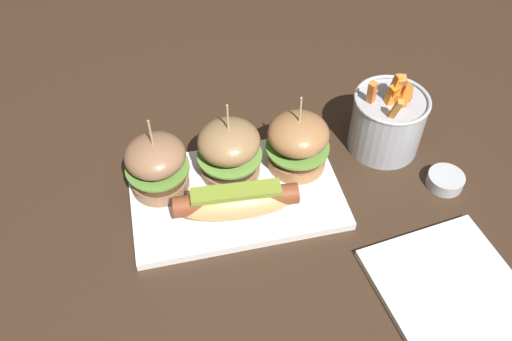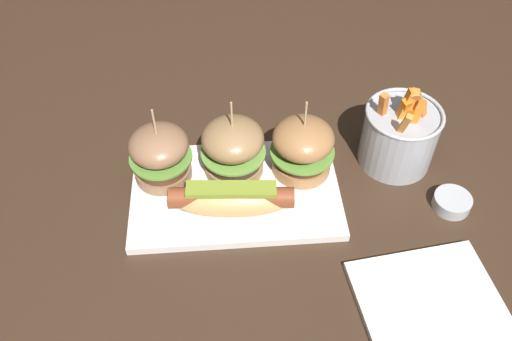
{
  "view_description": "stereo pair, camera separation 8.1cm",
  "coord_description": "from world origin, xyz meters",
  "px_view_note": "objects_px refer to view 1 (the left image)",
  "views": [
    {
      "loc": [
        -0.09,
        -0.53,
        0.65
      ],
      "look_at": [
        0.03,
        0.0,
        0.05
      ],
      "focal_mm": 37.88,
      "sensor_mm": 36.0,
      "label": 1
    },
    {
      "loc": [
        -0.01,
        -0.54,
        0.65
      ],
      "look_at": [
        0.03,
        0.0,
        0.05
      ],
      "focal_mm": 37.88,
      "sensor_mm": 36.0,
      "label": 2
    }
  ],
  "objects_px": {
    "hot_dog": "(236,202)",
    "platter_main": "(236,194)",
    "sauce_ramekin": "(445,180)",
    "side_plate": "(449,288)",
    "slider_right": "(298,143)",
    "slider_left": "(157,165)",
    "slider_center": "(231,150)",
    "fries_bucket": "(388,121)"
  },
  "relations": [
    {
      "from": "slider_right",
      "to": "hot_dog",
      "type": "bearing_deg",
      "value": -145.58
    },
    {
      "from": "slider_left",
      "to": "slider_right",
      "type": "bearing_deg",
      "value": -0.44
    },
    {
      "from": "platter_main",
      "to": "slider_right",
      "type": "bearing_deg",
      "value": 18.68
    },
    {
      "from": "hot_dog",
      "to": "sauce_ramekin",
      "type": "xyz_separation_m",
      "value": [
        0.34,
        -0.01,
        -0.03
      ]
    },
    {
      "from": "hot_dog",
      "to": "sauce_ramekin",
      "type": "relative_size",
      "value": 3.21
    },
    {
      "from": "slider_left",
      "to": "sauce_ramekin",
      "type": "height_order",
      "value": "slider_left"
    },
    {
      "from": "hot_dog",
      "to": "slider_left",
      "type": "relative_size",
      "value": 1.35
    },
    {
      "from": "platter_main",
      "to": "sauce_ramekin",
      "type": "xyz_separation_m",
      "value": [
        0.33,
        -0.05,
        0.0
      ]
    },
    {
      "from": "slider_left",
      "to": "slider_right",
      "type": "height_order",
      "value": "slider_right"
    },
    {
      "from": "slider_center",
      "to": "sauce_ramekin",
      "type": "xyz_separation_m",
      "value": [
        0.33,
        -0.09,
        -0.05
      ]
    },
    {
      "from": "sauce_ramekin",
      "to": "hot_dog",
      "type": "bearing_deg",
      "value": 178.83
    },
    {
      "from": "slider_center",
      "to": "side_plate",
      "type": "xyz_separation_m",
      "value": [
        0.25,
        -0.27,
        -0.06
      ]
    },
    {
      "from": "platter_main",
      "to": "hot_dog",
      "type": "distance_m",
      "value": 0.05
    },
    {
      "from": "slider_center",
      "to": "slider_right",
      "type": "distance_m",
      "value": 0.11
    },
    {
      "from": "slider_left",
      "to": "fries_bucket",
      "type": "xyz_separation_m",
      "value": [
        0.38,
        0.02,
        -0.01
      ]
    },
    {
      "from": "hot_dog",
      "to": "sauce_ramekin",
      "type": "height_order",
      "value": "hot_dog"
    },
    {
      "from": "fries_bucket",
      "to": "side_plate",
      "type": "xyz_separation_m",
      "value": [
        -0.02,
        -0.28,
        -0.05
      ]
    },
    {
      "from": "slider_center",
      "to": "sauce_ramekin",
      "type": "relative_size",
      "value": 2.43
    },
    {
      "from": "sauce_ramekin",
      "to": "side_plate",
      "type": "xyz_separation_m",
      "value": [
        -0.08,
        -0.18,
        -0.01
      ]
    },
    {
      "from": "platter_main",
      "to": "side_plate",
      "type": "height_order",
      "value": "platter_main"
    },
    {
      "from": "platter_main",
      "to": "slider_right",
      "type": "xyz_separation_m",
      "value": [
        0.11,
        0.04,
        0.05
      ]
    },
    {
      "from": "hot_dog",
      "to": "slider_left",
      "type": "distance_m",
      "value": 0.13
    },
    {
      "from": "hot_dog",
      "to": "slider_center",
      "type": "bearing_deg",
      "value": 83.92
    },
    {
      "from": "fries_bucket",
      "to": "side_plate",
      "type": "distance_m",
      "value": 0.29
    },
    {
      "from": "fries_bucket",
      "to": "hot_dog",
      "type": "bearing_deg",
      "value": -160.02
    },
    {
      "from": "platter_main",
      "to": "sauce_ramekin",
      "type": "bearing_deg",
      "value": -8.43
    },
    {
      "from": "slider_left",
      "to": "slider_center",
      "type": "bearing_deg",
      "value": 2.47
    },
    {
      "from": "hot_dog",
      "to": "platter_main",
      "type": "bearing_deg",
      "value": 80.75
    },
    {
      "from": "platter_main",
      "to": "side_plate",
      "type": "distance_m",
      "value": 0.34
    },
    {
      "from": "slider_right",
      "to": "slider_center",
      "type": "bearing_deg",
      "value": 176.42
    },
    {
      "from": "side_plate",
      "to": "fries_bucket",
      "type": "bearing_deg",
      "value": 86.52
    },
    {
      "from": "fries_bucket",
      "to": "sauce_ramekin",
      "type": "relative_size",
      "value": 2.64
    },
    {
      "from": "side_plate",
      "to": "slider_center",
      "type": "bearing_deg",
      "value": 132.62
    },
    {
      "from": "slider_right",
      "to": "fries_bucket",
      "type": "relative_size",
      "value": 0.91
    },
    {
      "from": "hot_dog",
      "to": "sauce_ramekin",
      "type": "distance_m",
      "value": 0.34
    },
    {
      "from": "platter_main",
      "to": "fries_bucket",
      "type": "xyz_separation_m",
      "value": [
        0.27,
        0.06,
        0.05
      ]
    },
    {
      "from": "sauce_ramekin",
      "to": "slider_center",
      "type": "bearing_deg",
      "value": 164.35
    },
    {
      "from": "hot_dog",
      "to": "slider_right",
      "type": "relative_size",
      "value": 1.33
    },
    {
      "from": "platter_main",
      "to": "fries_bucket",
      "type": "distance_m",
      "value": 0.28
    },
    {
      "from": "hot_dog",
      "to": "side_plate",
      "type": "relative_size",
      "value": 0.98
    },
    {
      "from": "fries_bucket",
      "to": "slider_center",
      "type": "bearing_deg",
      "value": -176.87
    },
    {
      "from": "fries_bucket",
      "to": "side_plate",
      "type": "relative_size",
      "value": 0.81
    }
  ]
}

